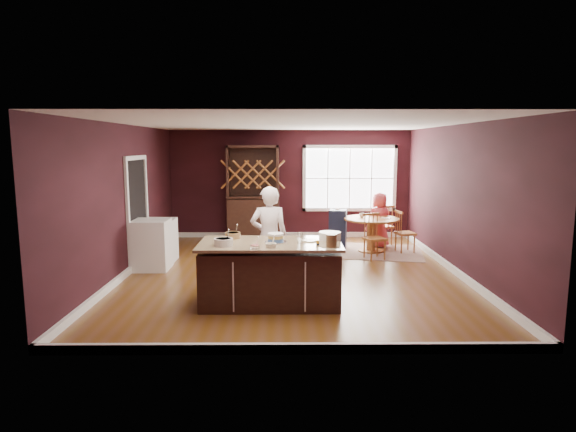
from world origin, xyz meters
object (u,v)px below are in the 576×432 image
object	(u,v)px
seated_woman	(379,220)
washer	(152,245)
chair_south	(375,237)
chair_east	(405,231)
layer_cake	(276,238)
toddler	(336,213)
dryer	(161,240)
kitchen_island	(270,274)
baker	(269,237)
high_chair	(338,229)
dining_table	(371,228)
hutch	(253,193)
chair_north	(383,225)

from	to	relation	value
seated_woman	washer	distance (m)	5.05
chair_south	chair_east	bearing A→B (deg)	21.47
layer_cake	toddler	distance (m)	4.02
dryer	kitchen_island	bearing A→B (deg)	-48.91
baker	high_chair	world-z (taller)	baker
layer_cake	chair_east	xyz separation A→B (m)	(2.77, 3.40, -0.52)
toddler	dryer	bearing A→B (deg)	-162.01
kitchen_island	chair_south	xyz separation A→B (m)	(2.06, 2.75, 0.04)
kitchen_island	dining_table	bearing A→B (deg)	58.58
layer_cake	chair_south	world-z (taller)	layer_cake
baker	washer	bearing A→B (deg)	-33.15
dining_table	hutch	xyz separation A→B (m)	(-2.68, 1.46, 0.63)
chair_east	chair_north	world-z (taller)	chair_north
layer_cake	toddler	bearing A→B (deg)	71.32
chair_east	high_chair	size ratio (longest dim) A/B	1.00
kitchen_island	dryer	bearing A→B (deg)	131.09
dining_table	baker	size ratio (longest dim) A/B	0.72
kitchen_island	dryer	world-z (taller)	kitchen_island
chair_south	hutch	distance (m)	3.48
seated_woman	chair_east	bearing A→B (deg)	115.31
chair_east	chair_south	size ratio (longest dim) A/B	0.98
chair_north	seated_woman	xyz separation A→B (m)	(-0.15, -0.30, 0.15)
kitchen_island	washer	world-z (taller)	washer
baker	washer	world-z (taller)	baker
layer_cake	seated_woman	bearing A→B (deg)	59.61
dining_table	high_chair	size ratio (longest dim) A/B	1.29
kitchen_island	toddler	bearing A→B (deg)	70.29
chair_north	baker	bearing A→B (deg)	33.67
dining_table	seated_woman	xyz separation A→B (m)	(0.26, 0.45, 0.10)
baker	chair_north	distance (m)	4.29
dining_table	kitchen_island	bearing A→B (deg)	-121.42
dining_table	baker	distance (m)	3.45
chair_north	hutch	size ratio (longest dim) A/B	0.41
high_chair	toddler	distance (m)	0.35
baker	high_chair	bearing A→B (deg)	-121.25
seated_woman	dryer	distance (m)	4.84
layer_cake	chair_east	size ratio (longest dim) A/B	0.35
dryer	chair_north	bearing A→B (deg)	18.29
kitchen_island	layer_cake	xyz separation A→B (m)	(0.08, 0.01, 0.55)
high_chair	washer	xyz separation A→B (m)	(-3.70, -1.77, 0.01)
hutch	baker	bearing A→B (deg)	-82.87
dining_table	hutch	size ratio (longest dim) A/B	0.52
chair_north	hutch	bearing A→B (deg)	-32.52
chair_north	toddler	distance (m)	1.26
chair_east	seated_woman	distance (m)	0.72
seated_woman	hutch	size ratio (longest dim) A/B	0.54
high_chair	chair_east	bearing A→B (deg)	-2.14
baker	layer_cake	world-z (taller)	baker
kitchen_island	chair_east	world-z (taller)	chair_east
chair_north	hutch	distance (m)	3.23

